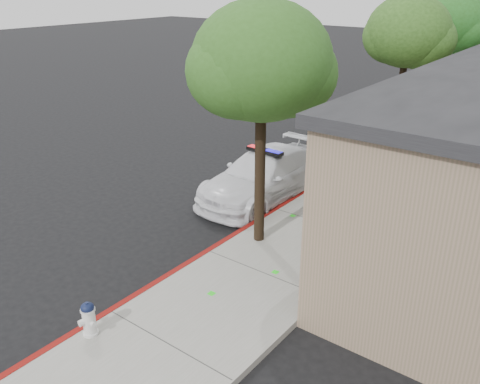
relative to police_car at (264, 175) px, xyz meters
name	(u,v)px	position (x,y,z in m)	size (l,w,h in m)	color
ground	(206,255)	(0.90, -3.78, -0.73)	(120.00, 120.00, 0.00)	black
sidewalk	(323,226)	(2.50, -0.78, -0.65)	(3.20, 60.00, 0.15)	gray
red_curb	(276,211)	(0.96, -0.78, -0.65)	(0.14, 60.00, 0.16)	maroon
police_car	(264,175)	(0.00, 0.00, 0.00)	(2.23, 5.06, 1.57)	white
fire_hydrant	(89,318)	(1.25, -7.45, -0.23)	(0.40, 0.35, 0.70)	silver
street_tree_near	(262,67)	(1.61, -2.54, 3.72)	(3.15, 3.29, 5.76)	black
street_tree_mid	(408,35)	(1.62, 6.45, 3.67)	(3.18, 2.95, 5.64)	black
street_tree_far	(450,23)	(1.90, 10.24, 3.85)	(3.40, 3.11, 5.89)	black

